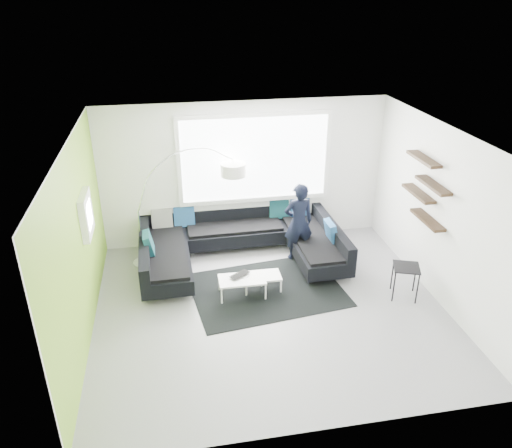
{
  "coord_description": "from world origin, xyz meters",
  "views": [
    {
      "loc": [
        -1.41,
        -6.49,
        4.7
      ],
      "look_at": [
        -0.06,
        0.9,
        1.08
      ],
      "focal_mm": 35.0,
      "sensor_mm": 36.0,
      "label": 1
    }
  ],
  "objects_px": {
    "side_table": "(404,281)",
    "coffee_table": "(252,284)",
    "person": "(298,222)",
    "laptop": "(242,276)",
    "arc_lamp": "(138,211)",
    "sectional_sofa": "(241,246)"
  },
  "relations": [
    {
      "from": "sectional_sofa",
      "to": "side_table",
      "type": "bearing_deg",
      "value": -33.92
    },
    {
      "from": "person",
      "to": "laptop",
      "type": "relative_size",
      "value": 3.48
    },
    {
      "from": "arc_lamp",
      "to": "side_table",
      "type": "distance_m",
      "value": 4.72
    },
    {
      "from": "side_table",
      "to": "coffee_table",
      "type": "bearing_deg",
      "value": 167.07
    },
    {
      "from": "arc_lamp",
      "to": "person",
      "type": "distance_m",
      "value": 2.9
    },
    {
      "from": "arc_lamp",
      "to": "side_table",
      "type": "relative_size",
      "value": 3.8
    },
    {
      "from": "laptop",
      "to": "side_table",
      "type": "bearing_deg",
      "value": -46.79
    },
    {
      "from": "coffee_table",
      "to": "arc_lamp",
      "type": "distance_m",
      "value": 2.41
    },
    {
      "from": "person",
      "to": "laptop",
      "type": "bearing_deg",
      "value": 36.66
    },
    {
      "from": "coffee_table",
      "to": "person",
      "type": "xyz_separation_m",
      "value": [
        1.04,
        1.0,
        0.59
      ]
    },
    {
      "from": "arc_lamp",
      "to": "side_table",
      "type": "bearing_deg",
      "value": -25.83
    },
    {
      "from": "arc_lamp",
      "to": "laptop",
      "type": "bearing_deg",
      "value": -40.64
    },
    {
      "from": "person",
      "to": "side_table",
      "type": "bearing_deg",
      "value": 128.94
    },
    {
      "from": "coffee_table",
      "to": "side_table",
      "type": "distance_m",
      "value": 2.52
    },
    {
      "from": "arc_lamp",
      "to": "person",
      "type": "relative_size",
      "value": 1.43
    },
    {
      "from": "side_table",
      "to": "person",
      "type": "bearing_deg",
      "value": 131.94
    },
    {
      "from": "sectional_sofa",
      "to": "side_table",
      "type": "distance_m",
      "value": 2.95
    },
    {
      "from": "side_table",
      "to": "person",
      "type": "distance_m",
      "value": 2.16
    },
    {
      "from": "coffee_table",
      "to": "arc_lamp",
      "type": "bearing_deg",
      "value": 145.37
    },
    {
      "from": "side_table",
      "to": "laptop",
      "type": "distance_m",
      "value": 2.68
    },
    {
      "from": "coffee_table",
      "to": "person",
      "type": "bearing_deg",
      "value": 44.69
    },
    {
      "from": "arc_lamp",
      "to": "person",
      "type": "bearing_deg",
      "value": -8.12
    }
  ]
}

